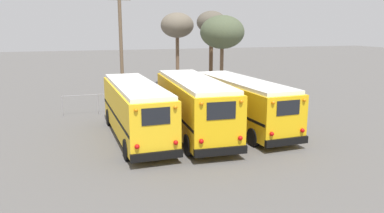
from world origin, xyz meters
name	(u,v)px	position (x,y,z in m)	size (l,w,h in m)	color
ground_plane	(194,135)	(0.00, 0.00, 0.00)	(160.00, 160.00, 0.00)	#5B5956
school_bus_0	(136,109)	(-3.22, 0.39, 1.68)	(2.66, 9.46, 3.07)	yellow
school_bus_1	(194,105)	(0.00, 0.06, 1.76)	(2.92, 9.52, 3.23)	yellow
school_bus_2	(241,102)	(3.22, 0.67, 1.62)	(2.92, 9.79, 2.97)	yellow
utility_pole	(121,42)	(-2.45, 12.31, 4.83)	(1.80, 0.29, 9.35)	brown
bare_tree_0	(222,32)	(6.02, 10.86, 5.55)	(3.81, 3.81, 7.01)	brown
bare_tree_1	(177,26)	(3.70, 17.00, 6.09)	(3.27, 3.27, 7.40)	brown
bare_tree_2	(211,24)	(6.20, 14.02, 6.28)	(2.75, 2.75, 7.48)	brown
fence_line	(165,97)	(0.00, 7.02, 0.98)	(14.51, 0.06, 1.42)	#939399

